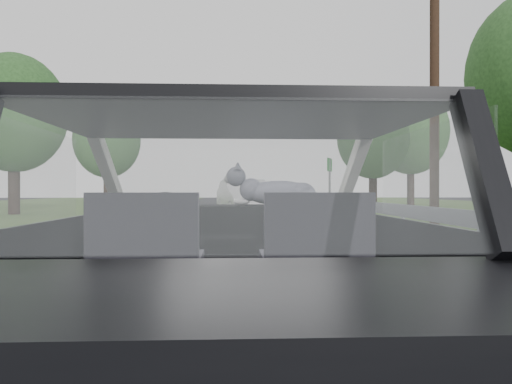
{
  "coord_description": "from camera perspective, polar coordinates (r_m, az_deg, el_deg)",
  "views": [
    {
      "loc": [
        0.0,
        -2.67,
        1.1
      ],
      "look_at": [
        0.16,
        0.56,
        1.09
      ],
      "focal_mm": 35.0,
      "sensor_mm": 36.0,
      "label": 1
    }
  ],
  "objects": [
    {
      "name": "guardrail",
      "position": [
        13.39,
        15.97,
        -2.01
      ],
      "size": [
        0.05,
        90.0,
        0.32
      ],
      "primitive_type": "cube",
      "color": "gray",
      "rests_on": "ground"
    },
    {
      "name": "subject_car",
      "position": [
        2.7,
        -2.8,
        -7.79
      ],
      "size": [
        1.8,
        4.0,
        1.45
      ],
      "primitive_type": "cube",
      "color": "black",
      "rests_on": "ground"
    },
    {
      "name": "utility_pole",
      "position": [
        15.61,
        19.73,
        11.47
      ],
      "size": [
        0.34,
        0.34,
        8.3
      ],
      "primitive_type": "cylinder",
      "rotation": [
        0.0,
        0.0,
        -0.29
      ],
      "color": "#3F251A",
      "rests_on": "ground"
    },
    {
      "name": "driver_seat",
      "position": [
        2.42,
        -12.33,
        -5.01
      ],
      "size": [
        0.5,
        0.72,
        0.42
      ],
      "primitive_type": "cube",
      "color": "black",
      "rests_on": "subject_car"
    },
    {
      "name": "other_car",
      "position": [
        19.1,
        -1.29,
        -0.81
      ],
      "size": [
        2.54,
        4.83,
        1.51
      ],
      "primitive_type": "imported",
      "rotation": [
        0.0,
        0.0,
        0.16
      ],
      "color": "silver",
      "rests_on": "ground"
    },
    {
      "name": "tree_3",
      "position": [
        38.37,
        17.27,
        4.76
      ],
      "size": [
        6.72,
        6.72,
        8.28
      ],
      "primitive_type": null,
      "rotation": [
        0.0,
        0.0,
        -0.27
      ],
      "color": "#1D3C1A",
      "rests_on": "ground"
    },
    {
      "name": "passenger_seat",
      "position": [
        2.42,
        6.74,
        -5.01
      ],
      "size": [
        0.5,
        0.72,
        0.42
      ],
      "primitive_type": "cube",
      "color": "black",
      "rests_on": "subject_car"
    },
    {
      "name": "tree_5",
      "position": [
        24.93,
        -25.93,
        5.75
      ],
      "size": [
        4.7,
        4.7,
        7.02
      ],
      "primitive_type": null,
      "rotation": [
        0.0,
        0.0,
        0.02
      ],
      "color": "#1D3C1A",
      "rests_on": "ground"
    },
    {
      "name": "dashboard",
      "position": [
        3.3,
        -2.79,
        -4.13
      ],
      "size": [
        1.58,
        0.45,
        0.3
      ],
      "primitive_type": "cube",
      "color": "black",
      "rests_on": "subject_car"
    },
    {
      "name": "highway_sign",
      "position": [
        24.3,
        8.41,
        0.74
      ],
      "size": [
        0.49,
        1.02,
        2.64
      ],
      "primitive_type": "cube",
      "rotation": [
        0.0,
        0.0,
        -0.38
      ],
      "color": "#0C5B14",
      "rests_on": "ground"
    },
    {
      "name": "steering_wheel",
      "position": [
        3.03,
        -10.38,
        -3.2
      ],
      "size": [
        0.36,
        0.36,
        0.04
      ],
      "primitive_type": "torus",
      "color": "black",
      "rests_on": "dashboard"
    },
    {
      "name": "tree_6",
      "position": [
        38.59,
        -16.66,
        4.1
      ],
      "size": [
        5.05,
        5.05,
        7.43
      ],
      "primitive_type": null,
      "rotation": [
        0.0,
        0.0,
        0.03
      ],
      "color": "#1D3C1A",
      "rests_on": "ground"
    },
    {
      "name": "tree_2",
      "position": [
        31.21,
        13.22,
        4.25
      ],
      "size": [
        4.6,
        4.6,
        6.59
      ],
      "primitive_type": null,
      "rotation": [
        0.0,
        0.0,
        0.06
      ],
      "color": "#1D3C1A",
      "rests_on": "ground"
    },
    {
      "name": "cat",
      "position": [
        3.31,
        2.64,
        0.08
      ],
      "size": [
        0.65,
        0.26,
        0.28
      ],
      "primitive_type": "ellipsoid",
      "rotation": [
        0.0,
        0.0,
        -0.11
      ],
      "color": "gray",
      "rests_on": "dashboard"
    }
  ]
}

